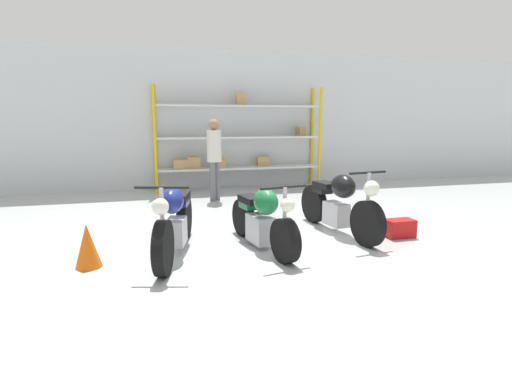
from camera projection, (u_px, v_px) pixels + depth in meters
name	position (u px, v px, depth m)	size (l,w,h in m)	color
ground_plane	(263.00, 243.00, 5.92)	(30.00, 30.00, 0.00)	#B2B7B7
back_wall	(210.00, 120.00, 10.55)	(30.00, 0.08, 3.60)	silver
shelving_rack	(237.00, 141.00, 10.46)	(4.40, 0.63, 2.66)	gold
motorcycle_blue	(175.00, 221.00, 5.34)	(0.81, 2.15, 1.05)	black
motorcycle_green	(262.00, 219.00, 5.64)	(0.67, 1.93, 0.99)	black
motorcycle_black	(339.00, 204.00, 6.35)	(0.61, 2.17, 1.08)	black
person_browsing	(214.00, 153.00, 8.88)	(0.45, 0.45, 1.82)	#595960
toolbox	(400.00, 228.00, 6.20)	(0.44, 0.26, 0.28)	red
traffic_cone	(87.00, 246.00, 4.89)	(0.32, 0.32, 0.55)	orange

